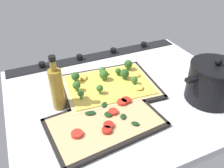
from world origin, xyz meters
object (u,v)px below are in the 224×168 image
object	(u,v)px
baking_tray_front	(109,87)
broccoli_pizza	(109,83)
baking_tray_back	(105,124)
cooking_pot	(212,82)
oil_bottle	(57,88)
veggie_pizza_back	(105,121)

from	to	relation	value
baking_tray_front	broccoli_pizza	world-z (taller)	broccoli_pizza
baking_tray_back	cooking_pot	xyz separation A→B (cm)	(-39.63, 2.78, 6.64)
oil_bottle	cooking_pot	bearing A→B (deg)	161.20
cooking_pot	veggie_pizza_back	bearing A→B (deg)	-4.27
baking_tray_front	oil_bottle	size ratio (longest dim) A/B	1.91
baking_tray_front	baking_tray_back	distance (cm)	19.98
baking_tray_front	veggie_pizza_back	world-z (taller)	veggie_pizza_back
oil_bottle	baking_tray_back	bearing A→B (deg)	127.26
baking_tray_back	oil_bottle	distance (cm)	19.70
baking_tray_front	cooking_pot	distance (cm)	37.31
baking_tray_front	baking_tray_back	world-z (taller)	same
baking_tray_front	baking_tray_back	bearing A→B (deg)	62.62
baking_tray_front	oil_bottle	distance (cm)	21.84
baking_tray_back	cooking_pot	bearing A→B (deg)	175.99
veggie_pizza_back	cooking_pot	size ratio (longest dim) A/B	1.42
broccoli_pizza	baking_tray_back	bearing A→B (deg)	63.03
cooking_pot	oil_bottle	xyz separation A→B (cm)	(50.62, -17.23, 1.01)
veggie_pizza_back	oil_bottle	size ratio (longest dim) A/B	1.74
veggie_pizza_back	oil_bottle	world-z (taller)	oil_bottle
broccoli_pizza	veggie_pizza_back	size ratio (longest dim) A/B	1.02
oil_bottle	broccoli_pizza	bearing A→B (deg)	-169.14
baking_tray_front	oil_bottle	xyz separation A→B (cm)	(20.18, 3.29, 7.67)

